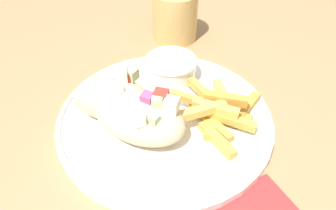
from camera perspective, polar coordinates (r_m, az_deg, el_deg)
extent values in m
cube|color=#9E7A51|center=(0.47, 0.03, -6.29)|extent=(1.31, 1.31, 0.04)
cylinder|color=#9E7A51|center=(1.34, 18.86, 5.68)|extent=(0.06, 0.06, 0.74)
cylinder|color=white|center=(0.47, 0.00, -2.45)|extent=(0.30, 0.30, 0.01)
torus|color=white|center=(0.46, 0.00, -1.65)|extent=(0.30, 0.30, 0.01)
ellipsoid|color=beige|center=(0.43, -4.95, -2.36)|extent=(0.15, 0.15, 0.05)
cube|color=#B7D693|center=(0.39, -2.46, -2.56)|extent=(0.02, 0.02, 0.01)
cube|color=silver|center=(0.40, 0.29, -0.02)|extent=(0.02, 0.02, 0.02)
cube|color=white|center=(0.39, -4.86, -2.64)|extent=(0.01, 0.01, 0.01)
cube|color=#A34C84|center=(0.41, -3.45, 0.79)|extent=(0.02, 0.02, 0.02)
cube|color=red|center=(0.41, -1.13, 0.96)|extent=(0.02, 0.02, 0.02)
cube|color=#B7D693|center=(0.40, -1.88, 0.54)|extent=(0.02, 0.02, 0.01)
ellipsoid|color=beige|center=(0.46, -9.84, 1.17)|extent=(0.12, 0.09, 0.06)
cube|color=white|center=(0.43, -8.90, 2.69)|extent=(0.02, 0.02, 0.01)
cube|color=#A34C84|center=(0.45, -8.54, 4.23)|extent=(0.01, 0.01, 0.01)
cube|color=red|center=(0.44, -7.63, 4.39)|extent=(0.01, 0.01, 0.01)
cube|color=#B7D693|center=(0.44, -6.35, 5.41)|extent=(0.02, 0.02, 0.01)
cube|color=silver|center=(0.43, -8.41, 2.06)|extent=(0.01, 0.01, 0.01)
cube|color=silver|center=(0.44, -8.17, 5.16)|extent=(0.02, 0.02, 0.02)
cube|color=gold|center=(0.48, 8.48, 0.34)|extent=(0.08, 0.03, 0.01)
cube|color=gold|center=(0.45, 7.35, -2.88)|extent=(0.04, 0.08, 0.01)
cube|color=gold|center=(0.48, 13.43, -0.72)|extent=(0.06, 0.06, 0.01)
cube|color=gold|center=(0.43, 8.51, -5.98)|extent=(0.03, 0.07, 0.01)
cube|color=#E5B251|center=(0.49, 9.62, 1.53)|extent=(0.02, 0.07, 0.01)
cube|color=gold|center=(0.47, 9.65, -1.30)|extent=(0.07, 0.05, 0.01)
cube|color=gold|center=(0.45, 7.72, -2.94)|extent=(0.04, 0.06, 0.01)
cube|color=#E5B251|center=(0.44, 8.27, -0.53)|extent=(0.06, 0.05, 0.01)
cube|color=gold|center=(0.48, 6.33, 2.04)|extent=(0.03, 0.07, 0.01)
cube|color=gold|center=(0.45, 9.89, -2.26)|extent=(0.07, 0.06, 0.01)
cube|color=gold|center=(0.45, 10.09, 0.95)|extent=(0.06, 0.04, 0.01)
cube|color=gold|center=(0.46, 3.81, 1.10)|extent=(0.05, 0.05, 0.01)
cube|color=#E5B251|center=(0.43, 5.07, -1.24)|extent=(0.08, 0.02, 0.01)
cylinder|color=white|center=(0.52, 0.48, 6.23)|extent=(0.08, 0.08, 0.03)
cylinder|color=beige|center=(0.52, 0.49, 7.46)|extent=(0.07, 0.07, 0.01)
torus|color=white|center=(0.51, 0.49, 7.73)|extent=(0.08, 0.08, 0.00)
cylinder|color=tan|center=(0.65, 1.22, 15.29)|extent=(0.09, 0.09, 0.09)
cylinder|color=silver|center=(0.65, 1.20, 14.21)|extent=(0.08, 0.08, 0.06)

